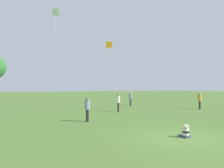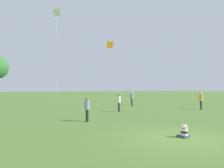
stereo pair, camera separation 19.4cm
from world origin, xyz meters
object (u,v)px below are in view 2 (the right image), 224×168
Objects in this scene: seated_toddler at (184,132)px; person_standing_0 at (119,101)px; kite_0 at (57,17)px; person_standing_4 at (132,97)px; person_standing_1 at (201,99)px; kite_1 at (110,47)px; person_standing_2 at (87,107)px.

person_standing_0 reaches higher than seated_toddler.
person_standing_4 is at bearing -100.32° from kite_0.
seated_toddler is at bearing 120.46° from person_standing_0.
person_standing_4 reaches higher than person_standing_0.
person_standing_0 is at bearing -148.83° from kite_0.
person_standing_1 is 11.89m from kite_1.
seated_toddler is 20.40m from kite_0.
person_standing_4 is at bearing -87.59° from person_standing_0.
kite_1 reaches higher than seated_toddler.
kite_0 is at bearing 44.41° from person_standing_1.
person_standing_4 is 0.23× the size of kite_1.
person_standing_1 is at bearing -139.30° from person_standing_2.
kite_0 is at bearing 84.14° from seated_toddler.
seated_toddler is 0.34× the size of person_standing_0.
kite_1 is at bearing 31.20° from person_standing_1.
person_standing_2 reaches higher than seated_toddler.
seated_toddler is 0.07× the size of kite_1.
kite_1 reaches higher than person_standing_4.
person_standing_0 is 8.96m from person_standing_1.
kite_0 is at bearing 42.83° from kite_1.
kite_0 is (-1.58, 17.65, 10.12)m from seated_toddler.
seated_toddler is 0.33× the size of person_standing_4.
person_standing_4 reaches higher than seated_toddler.
person_standing_1 is at bearing -172.10° from kite_1.
person_standing_2 is (-13.65, -2.40, -0.10)m from person_standing_1.
seated_toddler is 14.50m from person_standing_1.
kite_0 is (0.59, 11.23, 9.40)m from person_standing_2.
seated_toddler is 18.30m from kite_1.
person_standing_1 is 18.30m from kite_0.
person_standing_0 is 0.15× the size of kite_0.
kite_1 is at bearing -93.53° from person_standing_2.
person_standing_1 reaches higher than person_standing_4.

